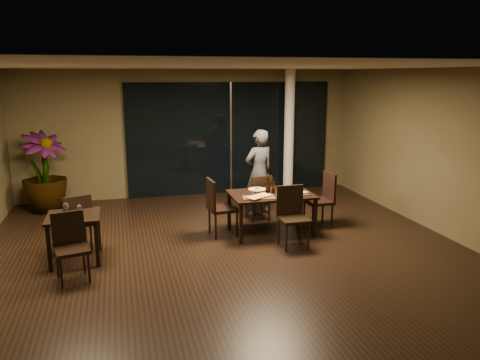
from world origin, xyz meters
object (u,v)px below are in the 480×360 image
at_px(chair_side_far, 77,220).
at_px(bottle_a, 267,186).
at_px(main_table, 271,197).
at_px(potted_plant, 44,172).
at_px(chair_side_near, 70,243).
at_px(chair_main_left, 218,204).
at_px(chair_main_far, 259,195).
at_px(side_table, 74,223).
at_px(chair_main_right, 323,197).
at_px(diner, 259,172).
at_px(bottle_b, 273,185).
at_px(chair_main_near, 292,213).
at_px(bottle_c, 269,184).

xyz_separation_m(chair_side_far, bottle_a, (3.32, 0.09, 0.35)).
xyz_separation_m(main_table, potted_plant, (-4.22, 2.58, 0.18)).
xyz_separation_m(main_table, chair_side_near, (-3.40, -1.19, -0.13)).
bearing_deg(potted_plant, chair_side_far, -72.57).
bearing_deg(main_table, chair_side_near, -160.78).
relative_size(main_table, chair_main_left, 1.42).
bearing_deg(chair_main_left, chair_side_far, 88.61).
relative_size(chair_main_far, chair_side_far, 0.96).
height_order(side_table, chair_main_far, chair_main_far).
bearing_deg(chair_main_right, diner, -139.62).
height_order(chair_side_near, potted_plant, potted_plant).
xyz_separation_m(side_table, bottle_b, (3.45, 0.53, 0.27)).
height_order(side_table, chair_main_near, chair_main_near).
height_order(main_table, chair_side_far, chair_side_far).
height_order(chair_main_right, bottle_a, chair_main_right).
distance_m(chair_side_far, chair_side_near, 1.12).
height_order(chair_main_far, chair_side_far, chair_side_far).
distance_m(chair_side_far, bottle_c, 3.41).
bearing_deg(side_table, chair_main_far, 20.26).
bearing_deg(chair_main_right, chair_side_near, -75.22).
height_order(side_table, diner, diner).
relative_size(chair_main_near, bottle_c, 3.51).
bearing_deg(chair_main_right, main_table, -85.34).
bearing_deg(chair_main_near, chair_main_far, 94.99).
relative_size(chair_side_far, bottle_b, 3.35).
bearing_deg(bottle_a, diner, 80.36).
relative_size(chair_side_near, potted_plant, 0.57).
bearing_deg(potted_plant, bottle_c, -30.22).
bearing_deg(main_table, bottle_c, 93.70).
xyz_separation_m(chair_main_left, chair_main_right, (2.07, 0.04, -0.00)).
xyz_separation_m(bottle_a, bottle_b, (0.12, 0.00, -0.00)).
distance_m(side_table, chair_main_right, 4.53).
xyz_separation_m(potted_plant, bottle_a, (4.16, -2.56, 0.04)).
height_order(chair_main_far, chair_main_left, chair_main_left).
xyz_separation_m(chair_side_far, bottle_c, (3.38, 0.20, 0.36)).
height_order(chair_main_far, chair_main_right, chair_main_right).
bearing_deg(bottle_a, chair_side_far, -178.41).
relative_size(bottle_b, bottle_c, 0.98).
bearing_deg(chair_main_left, bottle_a, -97.78).
xyz_separation_m(chair_main_right, potted_plant, (-5.31, 2.47, 0.26)).
xyz_separation_m(chair_main_left, chair_side_near, (-2.42, -1.26, -0.05)).
bearing_deg(bottle_b, chair_main_left, 177.37).
bearing_deg(diner, chair_main_far, 58.21).
distance_m(chair_side_near, potted_plant, 3.87).
bearing_deg(chair_side_near, bottle_c, 7.48).
bearing_deg(potted_plant, chair_main_left, -37.78).
relative_size(chair_main_near, bottle_a, 3.56).
bearing_deg(diner, main_table, 67.27).
xyz_separation_m(chair_main_near, bottle_a, (-0.20, 0.74, 0.32)).
xyz_separation_m(chair_main_near, chair_main_right, (0.95, 0.83, 0.01)).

